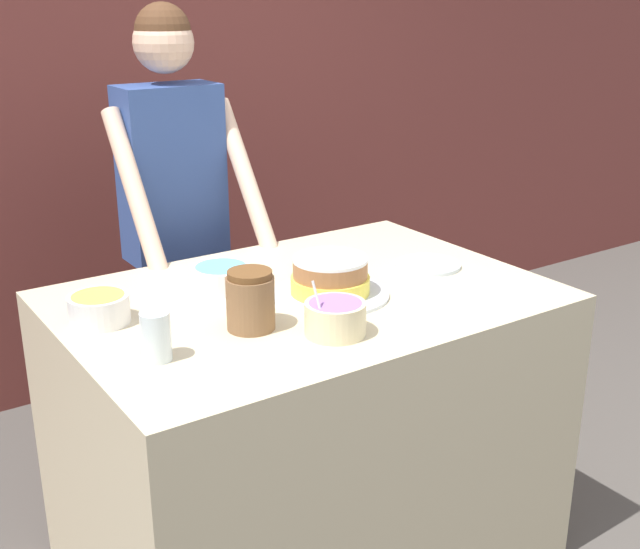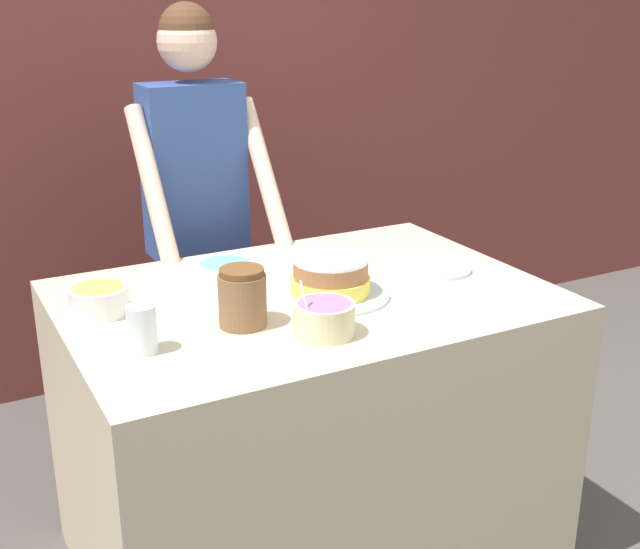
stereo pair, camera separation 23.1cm
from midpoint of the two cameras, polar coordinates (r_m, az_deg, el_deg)
wall_back at (r=3.72m, az=-16.87°, el=11.31°), size 10.00×0.05×2.60m
counter at (r=2.57m, az=-3.66°, el=-11.18°), size 1.41×0.99×0.93m
person_baker at (r=2.98m, az=-12.56°, el=5.59°), size 0.48×0.47×1.75m
cake at (r=2.33m, az=-2.11°, el=-0.37°), size 0.35×0.35×0.12m
frosting_bowl_purple at (r=2.07m, az=-2.11°, el=-3.10°), size 0.16×0.16×0.16m
frosting_bowl_yellow at (r=2.26m, az=-18.32°, el=-2.31°), size 0.16×0.16×0.08m
frosting_bowl_blue at (r=2.43m, az=-9.76°, el=-0.18°), size 0.18×0.18×0.07m
drinking_glass at (r=1.99m, az=-14.89°, el=-4.34°), size 0.07×0.07×0.12m
ceramic_plate at (r=2.60m, az=5.18°, el=0.65°), size 0.21×0.21×0.01m
stoneware_jar at (r=2.12m, az=-8.10°, el=-1.90°), size 0.13×0.13×0.16m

